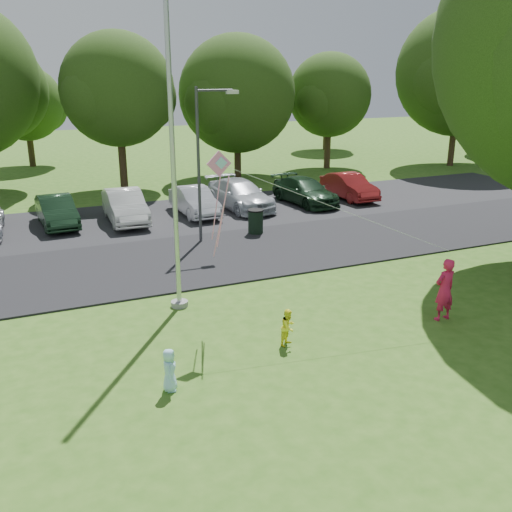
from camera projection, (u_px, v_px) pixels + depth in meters
name	position (u px, v px, depth m)	size (l,w,h in m)	color
ground	(377.00, 358.00, 13.84)	(120.00, 120.00, 0.00)	#335F19
park_road	(239.00, 253.00, 21.67)	(60.00, 6.00, 0.06)	black
parking_strip	(188.00, 215.00, 27.33)	(42.00, 7.00, 0.06)	black
flagpole	(173.00, 166.00, 15.57)	(0.50, 0.50, 10.00)	#B7BABF
street_lamp	(204.00, 151.00, 22.04)	(1.71, 0.25, 6.07)	#3F3F44
trash_can	(256.00, 222.00, 24.06)	(0.68, 0.68, 1.07)	black
tree_row	(167.00, 86.00, 33.77)	(64.35, 11.94, 10.88)	#332316
horizon_trees	(166.00, 102.00, 43.55)	(77.46, 7.20, 7.02)	#332316
parked_cars	(192.00, 200.00, 27.16)	(19.61, 5.15, 1.45)	silver
woman	(445.00, 290.00, 15.71)	(0.65, 0.43, 1.79)	#CE1B49
child_yellow	(288.00, 327.00, 14.38)	(0.47, 0.36, 0.96)	#FFFA28
child_blue	(170.00, 370.00, 12.31)	(0.48, 0.31, 0.98)	#A1DEF6
kite	(224.00, 182.00, 14.47)	(6.08, 2.46, 2.84)	pink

